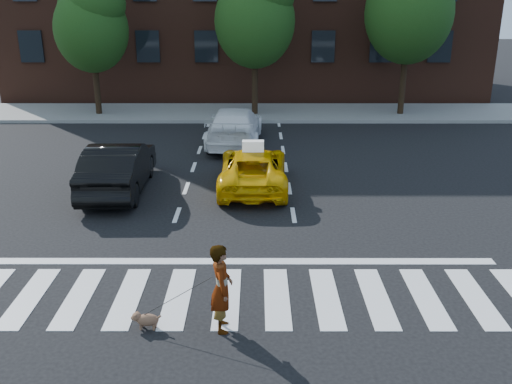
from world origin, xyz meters
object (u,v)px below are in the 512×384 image
at_px(tree_left, 91,21).
at_px(white_suv, 235,126).
at_px(dog, 145,319).
at_px(black_sedan, 118,167).
at_px(tree_right, 411,2).
at_px(taxi, 253,168).
at_px(tree_mid, 255,11).
at_px(woman, 221,288).

bearing_deg(tree_left, white_suv, -37.21).
bearing_deg(dog, black_sedan, 110.08).
bearing_deg(tree_right, taxi, -124.48).
distance_m(black_sedan, white_suv, 6.45).
relative_size(tree_left, dog, 11.37).
bearing_deg(tree_mid, tree_left, 180.00).
xyz_separation_m(tree_right, woman, (-7.57, -18.10, -4.42)).
distance_m(taxi, black_sedan, 4.11).
height_order(tree_left, black_sedan, tree_left).
bearing_deg(white_suv, woman, 93.86).
distance_m(tree_left, tree_right, 14.52).
height_order(tree_mid, woman, tree_mid).
xyz_separation_m(white_suv, dog, (-1.17, -13.01, -0.53)).
bearing_deg(tree_left, black_sedan, -72.43).
bearing_deg(dog, white_suv, 88.84).
bearing_deg(white_suv, tree_right, -144.17).
relative_size(white_suv, dog, 8.71).
bearing_deg(tree_right, dog, -116.39).
xyz_separation_m(tree_right, taxi, (-7.05, -10.27, -4.65)).
bearing_deg(woman, white_suv, -5.12).
height_order(tree_mid, dog, tree_mid).
xyz_separation_m(tree_mid, taxi, (-0.05, -10.27, -4.24)).
height_order(tree_mid, taxi, tree_mid).
bearing_deg(taxi, black_sedan, 5.16).
relative_size(white_suv, woman, 2.95).
relative_size(tree_mid, tree_right, 0.92).
relative_size(tree_left, taxi, 1.48).
relative_size(tree_left, woman, 3.86).
relative_size(taxi, woman, 2.61).
bearing_deg(white_suv, dog, 87.68).
distance_m(tree_mid, taxi, 11.11).
bearing_deg(black_sedan, tree_mid, -112.62).
height_order(tree_left, dog, tree_left).
height_order(tree_left, white_suv, tree_left).
bearing_deg(white_suv, tree_mid, -96.28).
xyz_separation_m(tree_left, tree_right, (14.50, -0.00, 0.82)).
bearing_deg(taxi, tree_left, -53.59).
distance_m(tree_right, dog, 20.83).
relative_size(taxi, black_sedan, 0.96).
relative_size(tree_right, woman, 4.57).
bearing_deg(dog, woman, 3.84).
height_order(white_suv, dog, white_suv).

